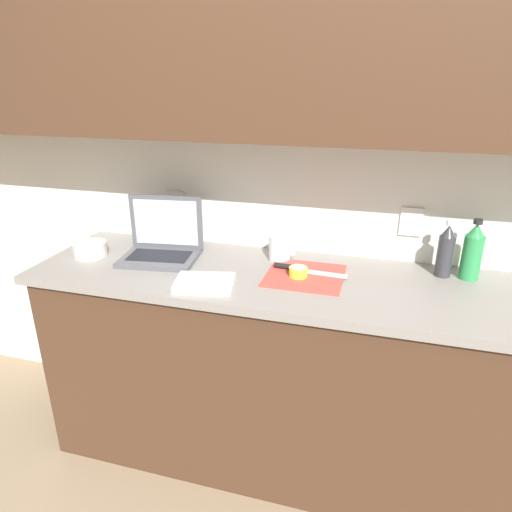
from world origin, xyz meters
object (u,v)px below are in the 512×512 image
at_px(laptop, 162,243).
at_px(knife, 297,269).
at_px(measuring_cup, 280,248).
at_px(bottle_oil_tall, 446,251).
at_px(lemon_half_cut, 298,272).
at_px(cutting_board, 305,276).
at_px(bottle_green_soda, 472,252).
at_px(bowl_white, 90,249).

height_order(laptop, knife, laptop).
bearing_deg(measuring_cup, bottle_oil_tall, 1.32).
distance_m(lemon_half_cut, bottle_oil_tall, 0.58).
bearing_deg(cutting_board, measuring_cup, 133.23).
distance_m(laptop, measuring_cup, 0.51).
relative_size(laptop, bottle_green_soda, 1.46).
xyz_separation_m(measuring_cup, bowl_white, (-0.82, -0.18, -0.03)).
bearing_deg(measuring_cup, lemon_half_cut, -55.59).
bearing_deg(lemon_half_cut, laptop, 173.90).
distance_m(bottle_green_soda, bottle_oil_tall, 0.10).
height_order(laptop, measuring_cup, laptop).
bearing_deg(lemon_half_cut, measuring_cup, 124.41).
relative_size(bottle_green_soda, bowl_white, 1.67).
distance_m(laptop, lemon_half_cut, 0.62).
bearing_deg(bottle_green_soda, lemon_half_cut, -164.39).
relative_size(cutting_board, knife, 1.01).
bearing_deg(bottle_green_soda, knife, -169.12).
bearing_deg(bowl_white, measuring_cup, 12.21).
xyz_separation_m(lemon_half_cut, bottle_oil_tall, (0.55, 0.18, 0.08)).
bearing_deg(bowl_white, lemon_half_cut, 0.76).
relative_size(knife, measuring_cup, 2.62).
bearing_deg(lemon_half_cut, knife, 104.99).
xyz_separation_m(knife, lemon_half_cut, (0.01, -0.05, 0.01)).
relative_size(cutting_board, measuring_cup, 2.64).
bearing_deg(laptop, measuring_cup, 3.36).
xyz_separation_m(bottle_oil_tall, bowl_white, (-1.48, -0.19, -0.07)).
relative_size(laptop, bottle_oil_tall, 1.55).
xyz_separation_m(bottle_green_soda, bowl_white, (-1.58, -0.19, -0.08)).
bearing_deg(bottle_oil_tall, measuring_cup, -178.68).
distance_m(laptop, cutting_board, 0.65).
height_order(cutting_board, bowl_white, bowl_white).
distance_m(cutting_board, knife, 0.05).
relative_size(bottle_oil_tall, measuring_cup, 2.00).
bearing_deg(laptop, cutting_board, -11.80).
bearing_deg(knife, bottle_green_soda, 14.29).
xyz_separation_m(lemon_half_cut, bowl_white, (-0.93, -0.01, 0.00)).
bearing_deg(knife, measuring_cup, 134.93).
bearing_deg(bowl_white, bottle_oil_tall, 7.41).
distance_m(knife, lemon_half_cut, 0.06).
bearing_deg(cutting_board, knife, 138.34).
height_order(cutting_board, lemon_half_cut, lemon_half_cut).
bearing_deg(measuring_cup, bowl_white, -167.79).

